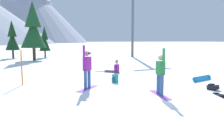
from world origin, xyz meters
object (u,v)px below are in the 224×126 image
at_px(loose_snowboard_near_right, 202,78).
at_px(trail_marker_pole, 22,68).
at_px(snowboarder_background, 114,68).
at_px(pine_tree_slender, 12,38).
at_px(backpack_black, 213,87).
at_px(pine_tree_short, 33,28).
at_px(pine_tree_leaning, 45,41).
at_px(snowboarder_midground, 87,68).
at_px(ski_lift_tower, 133,8).
at_px(backpack_teal, 115,79).
at_px(snowboarder_foreground, 160,73).

bearing_deg(loose_snowboard_near_right, trail_marker_pole, 163.10).
relative_size(snowboarder_background, pine_tree_slender, 0.32).
relative_size(backpack_black, pine_tree_short, 0.08).
relative_size(trail_marker_pole, pine_tree_leaning, 0.43).
distance_m(snowboarder_midground, pine_tree_short, 16.21).
bearing_deg(ski_lift_tower, backpack_teal, -121.84).
height_order(backpack_teal, ski_lift_tower, ski_lift_tower).
relative_size(snowboarder_foreground, backpack_black, 3.58).
xyz_separation_m(snowboarder_midground, backpack_black, (5.32, -2.49, -0.86)).
distance_m(loose_snowboard_near_right, ski_lift_tower, 18.87).
bearing_deg(trail_marker_pole, pine_tree_short, 85.25).
bearing_deg(backpack_black, backpack_teal, 136.55).
xyz_separation_m(pine_tree_leaning, pine_tree_short, (-1.52, -3.75, 1.38)).
relative_size(loose_snowboard_near_right, pine_tree_short, 0.27).
distance_m(backpack_teal, pine_tree_leaning, 19.03).
xyz_separation_m(loose_snowboard_near_right, ski_lift_tower, (4.83, 16.97, 6.69)).
height_order(pine_tree_slender, pine_tree_leaning, pine_tree_slender).
relative_size(pine_tree_slender, ski_lift_tower, 0.41).
height_order(snowboarder_midground, backpack_black, snowboarder_midground).
relative_size(pine_tree_leaning, ski_lift_tower, 0.35).
bearing_deg(ski_lift_tower, pine_tree_short, -178.31).
xyz_separation_m(backpack_teal, pine_tree_leaning, (-2.01, 18.81, 2.08)).
xyz_separation_m(snowboarder_foreground, pine_tree_short, (-4.21, 18.17, 2.75)).
bearing_deg(backpack_teal, loose_snowboard_near_right, -17.85).
xyz_separation_m(snowboarder_background, ski_lift_tower, (8.21, 12.22, 6.52)).
xyz_separation_m(backpack_teal, backpack_black, (3.51, -3.33, -0.08)).
distance_m(pine_tree_leaning, ski_lift_tower, 12.89).
xyz_separation_m(snowboarder_foreground, trail_marker_pole, (-5.35, 4.45, -0.03)).
height_order(snowboarder_midground, ski_lift_tower, ski_lift_tower).
bearing_deg(snowboarder_midground, backpack_black, -25.08).
distance_m(backpack_black, pine_tree_short, 20.00).
xyz_separation_m(loose_snowboard_near_right, pine_tree_slender, (-10.70, 20.77, 2.53)).
bearing_deg(trail_marker_pole, snowboarder_midground, -37.18).
height_order(snowboarder_foreground, pine_tree_short, pine_tree_short).
distance_m(pine_tree_leaning, pine_tree_short, 4.28).
height_order(loose_snowboard_near_right, pine_tree_short, pine_tree_short).
height_order(backpack_black, pine_tree_slender, pine_tree_slender).
relative_size(snowboarder_midground, loose_snowboard_near_right, 1.16).
height_order(loose_snowboard_near_right, trail_marker_pole, trail_marker_pole).
bearing_deg(snowboarder_foreground, pine_tree_short, 103.05).
bearing_deg(pine_tree_slender, snowboarder_foreground, -73.50).
relative_size(snowboarder_background, trail_marker_pole, 0.87).
distance_m(snowboarder_background, backpack_black, 6.88).
bearing_deg(snowboarder_midground, snowboarder_foreground, -42.46).
xyz_separation_m(pine_tree_slender, pine_tree_leaning, (3.94, -0.43, -0.38)).
bearing_deg(snowboarder_background, loose_snowboard_near_right, -54.51).
height_order(loose_snowboard_near_right, pine_tree_leaning, pine_tree_leaning).
distance_m(snowboarder_midground, ski_lift_tower, 20.71).
bearing_deg(snowboarder_midground, pine_tree_leaning, 90.57).
xyz_separation_m(backpack_black, trail_marker_pole, (-8.18, 4.66, 0.77)).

